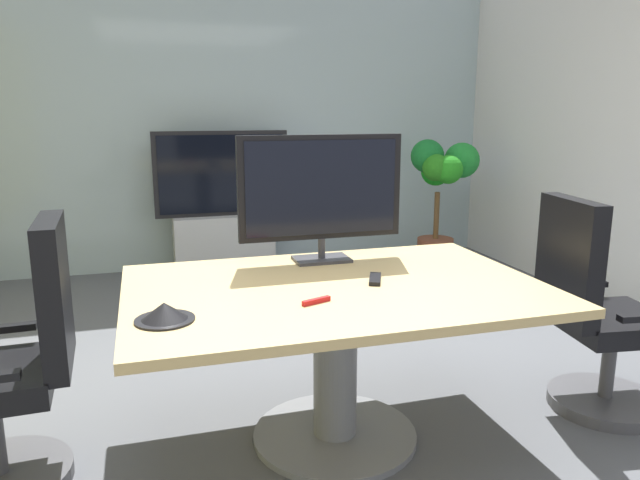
{
  "coord_description": "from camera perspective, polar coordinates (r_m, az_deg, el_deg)",
  "views": [
    {
      "loc": [
        -0.79,
        -2.55,
        1.51
      ],
      "look_at": [
        0.0,
        0.11,
        0.89
      ],
      "focal_mm": 33.62,
      "sensor_mm": 36.0,
      "label": 1
    }
  ],
  "objects": [
    {
      "name": "conference_phone",
      "position": [
        2.28,
        -14.59,
        -6.72
      ],
      "size": [
        0.22,
        0.22,
        0.07
      ],
      "color": "black",
      "rests_on": "conference_table"
    },
    {
      "name": "office_chair_right",
      "position": [
        3.31,
        24.73,
        -7.27
      ],
      "size": [
        0.62,
        0.6,
        1.09
      ],
      "rotation": [
        0.0,
        0.0,
        1.44
      ],
      "color": "#4C4C51",
      "rests_on": "ground"
    },
    {
      "name": "whiteboard_marker",
      "position": [
        2.4,
        -0.36,
        -5.81
      ],
      "size": [
        0.13,
        0.06,
        0.02
      ],
      "primitive_type": "cube",
      "rotation": [
        0.0,
        0.0,
        0.35
      ],
      "color": "red",
      "rests_on": "conference_table"
    },
    {
      "name": "tv_monitor",
      "position": [
        3.0,
        0.11,
        4.7
      ],
      "size": [
        0.84,
        0.18,
        0.64
      ],
      "color": "#333338",
      "rests_on": "conference_table"
    },
    {
      "name": "wall_display_unit",
      "position": [
        5.57,
        -9.19,
        1.27
      ],
      "size": [
        1.2,
        0.36,
        1.31
      ],
      "color": "#B7BABC",
      "rests_on": "ground"
    },
    {
      "name": "office_chair_left",
      "position": [
        2.73,
        -27.02,
        -11.64
      ],
      "size": [
        0.61,
        0.58,
        1.09
      ],
      "rotation": [
        0.0,
        0.0,
        -1.52
      ],
      "color": "#4C4C51",
      "rests_on": "ground"
    },
    {
      "name": "conference_table",
      "position": [
        2.71,
        1.51,
        -8.14
      ],
      "size": [
        1.82,
        1.21,
        0.74
      ],
      "color": "tan",
      "rests_on": "ground"
    },
    {
      "name": "wall_back_glass_partition",
      "position": [
        5.84,
        -8.91,
        11.01
      ],
      "size": [
        5.32,
        0.1,
        2.75
      ],
      "primitive_type": "cube",
      "color": "#9EB2B7",
      "rests_on": "ground"
    },
    {
      "name": "remote_control",
      "position": [
        2.72,
        5.26,
        -3.72
      ],
      "size": [
        0.11,
        0.18,
        0.02
      ],
      "primitive_type": "cube",
      "rotation": [
        0.0,
        0.0,
        -0.41
      ],
      "color": "black",
      "rests_on": "conference_table"
    },
    {
      "name": "potted_plant",
      "position": [
        5.7,
        11.48,
        5.2
      ],
      "size": [
        0.66,
        0.53,
        1.23
      ],
      "color": "brown",
      "rests_on": "ground"
    },
    {
      "name": "ground_plane",
      "position": [
        3.07,
        0.57,
        -16.97
      ],
      "size": [
        7.45,
        7.45,
        0.0
      ],
      "primitive_type": "plane",
      "color": "#515459"
    }
  ]
}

